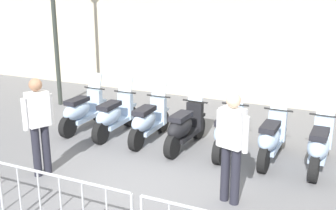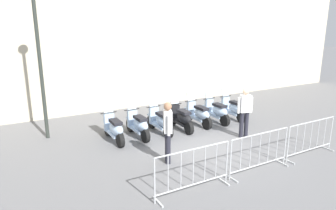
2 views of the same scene
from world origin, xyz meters
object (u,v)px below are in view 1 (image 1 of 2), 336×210
object	(u,v)px
motorcycle_0	(82,111)
motorcycle_2	(148,121)
motorcycle_3	(184,128)
motorcycle_4	(228,132)
motorcycle_6	(319,146)
officer_near_row_end	(39,121)
motorcycle_5	(271,139)
motorcycle_1	(114,116)
officer_mid_plaza	(232,142)

from	to	relation	value
motorcycle_0	motorcycle_2	world-z (taller)	same
motorcycle_3	motorcycle_2	bearing A→B (deg)	174.75
motorcycle_4	motorcycle_6	bearing A→B (deg)	-3.11
officer_near_row_end	motorcycle_4	bearing A→B (deg)	38.89
motorcycle_0	motorcycle_2	distance (m)	1.71
motorcycle_5	officer_near_row_end	xyz separation A→B (m)	(-3.58, -2.15, 0.53)
motorcycle_1	officer_mid_plaza	size ratio (longest dim) A/B	1.00
motorcycle_1	motorcycle_3	world-z (taller)	same
motorcycle_1	motorcycle_2	bearing A→B (deg)	-2.19
motorcycle_3	motorcycle_6	xyz separation A→B (m)	(2.57, 0.01, 0.00)
motorcycle_6	officer_near_row_end	bearing A→B (deg)	-154.59
motorcycle_3	officer_near_row_end	xyz separation A→B (m)	(-1.86, -2.09, 0.53)
motorcycle_1	motorcycle_4	xyz separation A→B (m)	(2.57, -0.00, 0.00)
motorcycle_3	motorcycle_6	bearing A→B (deg)	0.33
motorcycle_2	motorcycle_5	xyz separation A→B (m)	(2.57, -0.02, 0.00)
motorcycle_5	motorcycle_2	bearing A→B (deg)	179.48
motorcycle_6	officer_near_row_end	world-z (taller)	officer_near_row_end
motorcycle_2	motorcycle_4	xyz separation A→B (m)	(1.71, 0.03, 0.00)
motorcycle_2	officer_mid_plaza	distance (m)	2.95
motorcycle_3	motorcycle_6	distance (m)	2.57
motorcycle_4	motorcycle_6	distance (m)	1.71
motorcycle_1	motorcycle_3	xyz separation A→B (m)	(1.71, -0.11, 0.00)
motorcycle_3	motorcycle_4	world-z (taller)	same
motorcycle_5	motorcycle_6	world-z (taller)	same
motorcycle_6	motorcycle_2	bearing A→B (deg)	178.94
motorcycle_4	motorcycle_6	size ratio (longest dim) A/B	1.00
motorcycle_4	motorcycle_6	world-z (taller)	same
motorcycle_6	motorcycle_5	bearing A→B (deg)	177.33
motorcycle_5	motorcycle_0	bearing A→B (deg)	178.68
motorcycle_4	motorcycle_5	distance (m)	0.85
officer_near_row_end	officer_mid_plaza	xyz separation A→B (m)	(3.27, 0.35, 0.00)
motorcycle_5	officer_near_row_end	distance (m)	4.21
motorcycle_0	officer_mid_plaza	world-z (taller)	officer_mid_plaza
motorcycle_1	officer_near_row_end	distance (m)	2.27
motorcycle_2	officer_mid_plaza	xyz separation A→B (m)	(2.26, -1.82, 0.53)
motorcycle_4	officer_near_row_end	bearing A→B (deg)	-141.11
officer_mid_plaza	motorcycle_5	bearing A→B (deg)	80.32
officer_mid_plaza	officer_near_row_end	bearing A→B (deg)	-173.91
motorcycle_0	motorcycle_2	bearing A→B (deg)	-2.50
motorcycle_1	motorcycle_5	distance (m)	3.42
motorcycle_6	officer_mid_plaza	xyz separation A→B (m)	(-1.16, -1.76, 0.53)
motorcycle_0	motorcycle_1	size ratio (longest dim) A/B	1.00
motorcycle_2	motorcycle_6	bearing A→B (deg)	-1.06
officer_mid_plaza	motorcycle_3	bearing A→B (deg)	129.00
motorcycle_2	motorcycle_5	size ratio (longest dim) A/B	1.00
motorcycle_4	motorcycle_6	xyz separation A→B (m)	(1.71, -0.09, 0.00)
motorcycle_6	motorcycle_3	bearing A→B (deg)	-179.67
motorcycle_1	motorcycle_5	world-z (taller)	same
motorcycle_1	officer_near_row_end	size ratio (longest dim) A/B	1.00
motorcycle_0	motorcycle_6	bearing A→B (deg)	-1.54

